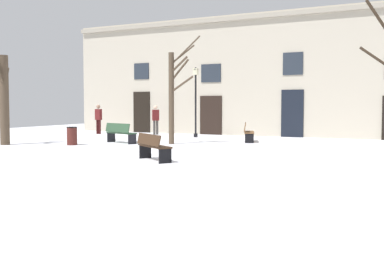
{
  "coord_description": "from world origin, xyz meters",
  "views": [
    {
      "loc": [
        7.35,
        -13.71,
        1.77
      ],
      "look_at": [
        0.0,
        2.02,
        0.84
      ],
      "focal_mm": 40.74,
      "sensor_mm": 36.0,
      "label": 1
    }
  ],
  "objects_px": {
    "person_by_shop_door": "(156,118)",
    "person_strolling": "(98,118)",
    "streetlamp": "(196,94)",
    "bench_back_to_back_right": "(120,133)",
    "bench_near_center_tree": "(248,132)",
    "tree_left_of_center": "(4,97)",
    "litter_bin": "(72,136)",
    "bench_far_corner": "(153,147)",
    "tree_near_facade": "(173,93)"
  },
  "relations": [
    {
      "from": "tree_near_facade",
      "to": "bench_near_center_tree",
      "type": "xyz_separation_m",
      "value": [
        2.69,
        2.58,
        -1.82
      ]
    },
    {
      "from": "bench_near_center_tree",
      "to": "litter_bin",
      "type": "bearing_deg",
      "value": 108.83
    },
    {
      "from": "person_strolling",
      "to": "person_by_shop_door",
      "type": "bearing_deg",
      "value": 20.65
    },
    {
      "from": "tree_left_of_center",
      "to": "bench_near_center_tree",
      "type": "xyz_separation_m",
      "value": [
        9.25,
        6.08,
        -1.65
      ]
    },
    {
      "from": "tree_left_of_center",
      "to": "person_by_shop_door",
      "type": "bearing_deg",
      "value": 72.19
    },
    {
      "from": "tree_near_facade",
      "to": "tree_left_of_center",
      "type": "bearing_deg",
      "value": -151.92
    },
    {
      "from": "bench_far_corner",
      "to": "bench_back_to_back_right",
      "type": "distance_m",
      "value": 6.65
    },
    {
      "from": "bench_near_center_tree",
      "to": "streetlamp",
      "type": "bearing_deg",
      "value": 47.19
    },
    {
      "from": "tree_near_facade",
      "to": "litter_bin",
      "type": "relative_size",
      "value": 6.07
    },
    {
      "from": "streetlamp",
      "to": "bench_back_to_back_right",
      "type": "relative_size",
      "value": 2.11
    },
    {
      "from": "litter_bin",
      "to": "bench_near_center_tree",
      "type": "distance_m",
      "value": 8.13
    },
    {
      "from": "bench_far_corner",
      "to": "bench_near_center_tree",
      "type": "relative_size",
      "value": 0.92
    },
    {
      "from": "tree_left_of_center",
      "to": "litter_bin",
      "type": "height_order",
      "value": "tree_left_of_center"
    },
    {
      "from": "litter_bin",
      "to": "streetlamp",
      "type": "bearing_deg",
      "value": 65.1
    },
    {
      "from": "bench_near_center_tree",
      "to": "person_by_shop_door",
      "type": "height_order",
      "value": "person_by_shop_door"
    },
    {
      "from": "streetlamp",
      "to": "bench_back_to_back_right",
      "type": "bearing_deg",
      "value": -108.6
    },
    {
      "from": "tree_left_of_center",
      "to": "person_strolling",
      "type": "relative_size",
      "value": 2.31
    },
    {
      "from": "streetlamp",
      "to": "bench_near_center_tree",
      "type": "height_order",
      "value": "streetlamp"
    },
    {
      "from": "tree_near_facade",
      "to": "streetlamp",
      "type": "height_order",
      "value": "tree_near_facade"
    },
    {
      "from": "streetlamp",
      "to": "person_strolling",
      "type": "relative_size",
      "value": 2.15
    },
    {
      "from": "bench_far_corner",
      "to": "bench_back_to_back_right",
      "type": "xyz_separation_m",
      "value": [
        -4.56,
        4.84,
        0.03
      ]
    },
    {
      "from": "bench_far_corner",
      "to": "person_strolling",
      "type": "bearing_deg",
      "value": -10.77
    },
    {
      "from": "tree_near_facade",
      "to": "person_strolling",
      "type": "bearing_deg",
      "value": 150.54
    },
    {
      "from": "tree_left_of_center",
      "to": "person_strolling",
      "type": "height_order",
      "value": "tree_left_of_center"
    },
    {
      "from": "streetlamp",
      "to": "tree_near_facade",
      "type": "bearing_deg",
      "value": -79.28
    },
    {
      "from": "bench_far_corner",
      "to": "person_by_shop_door",
      "type": "bearing_deg",
      "value": -25.74
    },
    {
      "from": "bench_far_corner",
      "to": "person_strolling",
      "type": "distance_m",
      "value": 13.37
    },
    {
      "from": "person_strolling",
      "to": "tree_near_facade",
      "type": "bearing_deg",
      "value": -25.39
    },
    {
      "from": "litter_bin",
      "to": "bench_back_to_back_right",
      "type": "bearing_deg",
      "value": 50.25
    },
    {
      "from": "streetlamp",
      "to": "bench_near_center_tree",
      "type": "bearing_deg",
      "value": -24.7
    },
    {
      "from": "person_by_shop_door",
      "to": "person_strolling",
      "type": "xyz_separation_m",
      "value": [
        -3.39,
        -1.01,
        0.02
      ]
    },
    {
      "from": "litter_bin",
      "to": "person_strolling",
      "type": "height_order",
      "value": "person_strolling"
    },
    {
      "from": "bench_near_center_tree",
      "to": "bench_back_to_back_right",
      "type": "bearing_deg",
      "value": 104.06
    },
    {
      "from": "tree_left_of_center",
      "to": "person_by_shop_door",
      "type": "distance_m",
      "value": 9.08
    },
    {
      "from": "bench_far_corner",
      "to": "bench_near_center_tree",
      "type": "xyz_separation_m",
      "value": [
        0.54,
        8.05,
        0.02
      ]
    },
    {
      "from": "tree_left_of_center",
      "to": "tree_near_facade",
      "type": "bearing_deg",
      "value": 28.08
    },
    {
      "from": "bench_far_corner",
      "to": "person_by_shop_door",
      "type": "xyz_separation_m",
      "value": [
        -5.96,
        10.55,
        0.52
      ]
    },
    {
      "from": "person_strolling",
      "to": "streetlamp",
      "type": "bearing_deg",
      "value": 5.12
    },
    {
      "from": "streetlamp",
      "to": "bench_back_to_back_right",
      "type": "height_order",
      "value": "streetlamp"
    },
    {
      "from": "tree_near_facade",
      "to": "litter_bin",
      "type": "xyz_separation_m",
      "value": [
        -3.8,
        -2.3,
        -1.89
      ]
    },
    {
      "from": "bench_back_to_back_right",
      "to": "person_strolling",
      "type": "relative_size",
      "value": 1.02
    },
    {
      "from": "bench_back_to_back_right",
      "to": "bench_near_center_tree",
      "type": "height_order",
      "value": "bench_back_to_back_right"
    },
    {
      "from": "bench_near_center_tree",
      "to": "tree_left_of_center",
      "type": "bearing_deg",
      "value": 105.21
    },
    {
      "from": "streetlamp",
      "to": "person_strolling",
      "type": "bearing_deg",
      "value": -178.95
    },
    {
      "from": "tree_near_facade",
      "to": "streetlamp",
      "type": "distance_m",
      "value": 4.26
    },
    {
      "from": "bench_back_to_back_right",
      "to": "person_by_shop_door",
      "type": "distance_m",
      "value": 5.89
    },
    {
      "from": "person_strolling",
      "to": "bench_far_corner",
      "type": "bearing_deg",
      "value": -41.51
    },
    {
      "from": "person_by_shop_door",
      "to": "bench_back_to_back_right",
      "type": "bearing_deg",
      "value": 60.23
    },
    {
      "from": "bench_back_to_back_right",
      "to": "bench_near_center_tree",
      "type": "xyz_separation_m",
      "value": [
        5.1,
        3.21,
        -0.01
      ]
    },
    {
      "from": "bench_near_center_tree",
      "to": "person_by_shop_door",
      "type": "relative_size",
      "value": 0.99
    }
  ]
}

